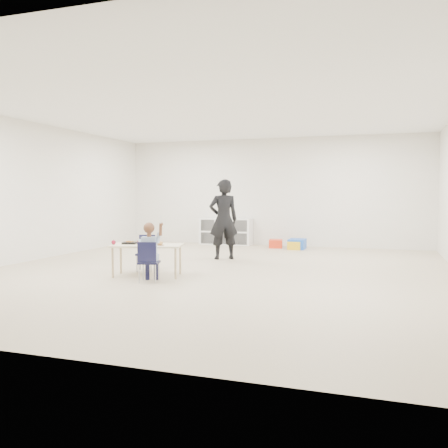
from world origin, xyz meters
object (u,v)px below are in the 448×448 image
(chair_near, at_px, (149,262))
(cubby_shelf, at_px, (226,231))
(adult, at_px, (223,219))
(child, at_px, (149,250))
(table, at_px, (147,260))

(chair_near, height_order, cubby_shelf, cubby_shelf)
(cubby_shelf, distance_m, adult, 2.87)
(child, distance_m, adult, 2.82)
(table, bearing_deg, cubby_shelf, 79.19)
(child, bearing_deg, cubby_shelf, 81.70)
(table, xyz_separation_m, adult, (0.55, 2.33, 0.56))
(table, bearing_deg, adult, 62.76)
(chair_near, distance_m, cubby_shelf, 5.52)
(chair_near, height_order, child, child)
(table, distance_m, child, 0.57)
(table, relative_size, child, 1.26)
(chair_near, relative_size, cubby_shelf, 0.45)
(table, xyz_separation_m, child, (0.27, -0.45, 0.23))
(cubby_shelf, bearing_deg, child, -84.31)
(table, bearing_deg, child, -73.46)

